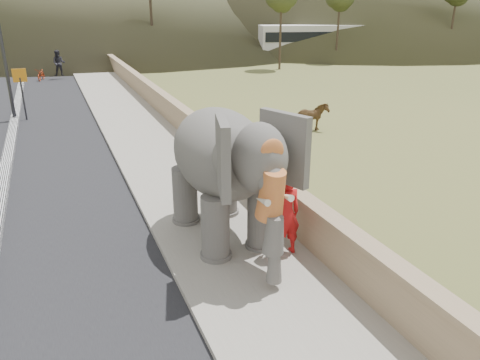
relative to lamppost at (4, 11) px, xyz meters
name	(u,v)px	position (x,y,z in m)	size (l,w,h in m)	color
ground	(267,297)	(4.69, -17.09, -4.87)	(160.00, 160.00, 0.00)	olive
road	(7,167)	(-0.31, -7.09, -4.86)	(7.00, 120.00, 0.03)	black
median	(7,165)	(-0.31, -7.09, -4.76)	(0.35, 120.00, 0.22)	black
walkway	(153,149)	(4.69, -7.09, -4.80)	(3.00, 120.00, 0.15)	#9E9687
parapet	(195,133)	(6.34, -7.09, -4.32)	(0.30, 120.00, 1.10)	tan
lamppost	(4,11)	(0.00, 0.00, 0.00)	(1.76, 0.36, 8.00)	#2B2C30
signboard	(21,85)	(0.19, -0.04, -3.23)	(0.60, 0.08, 2.40)	#2D2D33
cow	(311,117)	(11.61, -6.81, -4.26)	(0.66, 1.45, 1.22)	brown
distant_car	(271,50)	(22.47, 19.73, -4.15)	(1.70, 4.23, 1.44)	silver
bus_white	(316,42)	(26.15, 17.34, -3.32)	(2.50, 11.00, 3.10)	silver
bus_orange	(398,39)	(35.62, 16.69, -3.32)	(2.50, 11.00, 3.10)	orange
elephant_and_man	(221,172)	(4.71, -14.57, -3.18)	(2.48, 4.41, 3.12)	#67635D
motorcyclist	(52,68)	(1.74, 12.39, -4.02)	(2.24, 1.65, 2.05)	#96290D
trees	(112,21)	(6.29, 12.93, -0.93)	(47.37, 41.95, 8.85)	#473828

